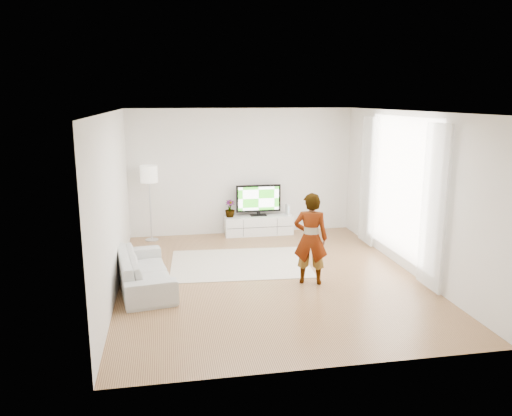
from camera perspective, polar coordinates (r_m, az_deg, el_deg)
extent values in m
plane|color=#AB7E4D|center=(8.64, 1.46, -7.93)|extent=(6.00, 6.00, 0.00)
plane|color=white|center=(8.11, 1.58, 10.96)|extent=(6.00, 6.00, 0.00)
cube|color=silver|center=(8.14, -15.98, 0.56)|extent=(0.02, 6.00, 2.80)
cube|color=silver|center=(9.10, 17.14, 1.70)|extent=(0.02, 6.00, 2.80)
cube|color=silver|center=(11.18, -1.60, 4.16)|extent=(5.00, 0.02, 2.80)
cube|color=silver|center=(5.45, 7.94, -4.85)|extent=(5.00, 0.02, 2.80)
cube|color=white|center=(9.34, 16.21, 2.34)|extent=(0.01, 2.60, 2.50)
cube|color=white|center=(8.20, 19.65, 0.04)|extent=(0.04, 0.70, 2.60)
cube|color=white|center=(10.49, 12.67, 3.04)|extent=(0.04, 0.70, 2.60)
cube|color=white|center=(11.24, 0.30, -1.96)|extent=(1.53, 0.43, 0.43)
cube|color=black|center=(11.03, 0.51, -2.24)|extent=(1.48, 0.00, 0.01)
cube|color=black|center=(10.97, -1.46, -2.33)|extent=(0.01, 0.00, 0.38)
cube|color=black|center=(11.10, 2.44, -2.15)|extent=(0.01, 0.00, 0.38)
cube|color=black|center=(11.21, 0.27, -0.82)|extent=(0.36, 0.20, 0.02)
cube|color=black|center=(11.20, 0.27, -0.59)|extent=(0.07, 0.04, 0.07)
cube|color=black|center=(11.13, 0.28, 1.12)|extent=(1.00, 0.05, 0.61)
cube|color=#2B9E19|center=(11.10, 0.31, 1.09)|extent=(0.91, 0.01, 0.52)
cube|color=white|center=(11.29, 3.64, -0.17)|extent=(0.07, 0.18, 0.24)
cube|color=#4CB2FF|center=(11.21, 3.75, -0.16)|extent=(0.01, 0.00, 0.13)
imported|color=#3F7238|center=(11.04, -3.01, -0.07)|extent=(0.23, 0.23, 0.38)
cube|color=beige|center=(9.32, -1.86, -6.36)|extent=(2.63, 1.97, 0.01)
imported|color=#334772|center=(8.19, 6.26, -3.48)|extent=(0.64, 0.52, 1.52)
imported|color=beige|center=(8.33, -12.64, -6.93)|extent=(1.06, 2.06, 0.58)
cylinder|color=silver|center=(11.06, -11.80, -3.57)|extent=(0.28, 0.28, 0.02)
cylinder|color=silver|center=(10.90, -11.95, -0.35)|extent=(0.04, 0.04, 1.25)
cylinder|color=white|center=(10.76, -12.14, 3.83)|extent=(0.36, 0.36, 0.35)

